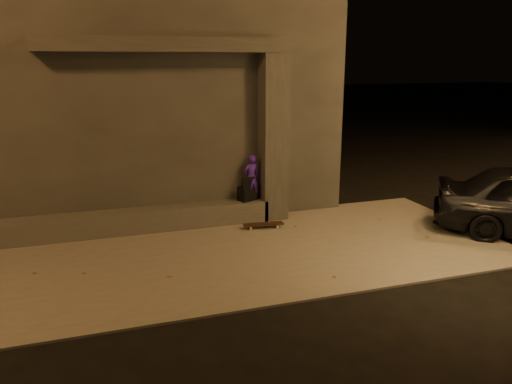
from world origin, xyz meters
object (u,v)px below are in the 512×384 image
object	(u,v)px
skateboard	(263,224)
backpack	(247,192)
skateboarder	(251,178)
column	(273,138)

from	to	relation	value
skateboard	backpack	bearing A→B (deg)	109.78
skateboarder	skateboard	size ratio (longest dim) A/B	1.15
backpack	column	bearing A→B (deg)	-23.23
skateboard	skateboarder	bearing A→B (deg)	101.20
skateboarder	backpack	xyz separation A→B (m)	(-0.10, 0.00, -0.32)
column	skateboard	bearing A→B (deg)	-124.45
skateboarder	skateboard	bearing A→B (deg)	87.90
skateboarder	skateboard	distance (m)	1.09
skateboard	column	bearing A→B (deg)	61.99
column	skateboard	distance (m)	1.89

